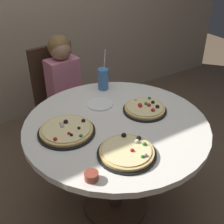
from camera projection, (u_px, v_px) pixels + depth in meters
name	position (u px, v px, depth m)	size (l,w,h in m)	color
ground_plane	(115.00, 204.00, 2.18)	(8.00, 8.00, 0.00)	brown
dining_table	(116.00, 136.00, 1.84)	(1.16, 1.16, 0.75)	silver
chair_wooden	(59.00, 93.00, 2.57)	(0.44, 0.44, 0.95)	#382619
diner_child	(70.00, 106.00, 2.48)	(0.29, 0.42, 1.08)	#3F4766
pizza_veggie	(67.00, 130.00, 1.68)	(0.34, 0.34, 0.05)	black
pizza_cheese	(127.00, 152.00, 1.51)	(0.32, 0.32, 0.05)	black
pizza_pepperoni	(145.00, 109.00, 1.89)	(0.29, 0.29, 0.05)	black
soda_cup	(103.00, 79.00, 2.13)	(0.08, 0.08, 0.31)	#3F72B2
sauce_bowl	(91.00, 176.00, 1.36)	(0.07, 0.07, 0.04)	brown
plate_small	(100.00, 104.00, 1.96)	(0.18, 0.18, 0.01)	white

